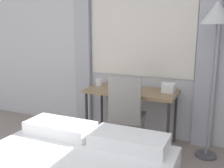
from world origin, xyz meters
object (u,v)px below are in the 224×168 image
object	(u,v)px
telephone	(169,88)
mug	(99,82)
desk_chair	(126,111)
desk	(131,95)
standing_lamp	(217,24)
book	(125,88)

from	to	relation	value
telephone	mug	bearing A→B (deg)	-177.68
telephone	mug	distance (m)	0.95
desk_chair	telephone	world-z (taller)	desk_chair
desk	standing_lamp	size ratio (longest dim) A/B	0.65
standing_lamp	book	size ratio (longest dim) A/B	6.78
desk	telephone	distance (m)	0.48
desk_chair	standing_lamp	world-z (taller)	standing_lamp
desk_chair	mug	world-z (taller)	desk_chair
telephone	standing_lamp	bearing A→B (deg)	-10.20
standing_lamp	desk_chair	bearing A→B (deg)	-163.60
desk_chair	mug	size ratio (longest dim) A/B	9.70
desk	telephone	bearing A→B (deg)	9.70
book	mug	xyz separation A→B (m)	(-0.40, 0.03, 0.04)
telephone	book	world-z (taller)	telephone
desk	desk_chair	bearing A→B (deg)	-81.50
mug	standing_lamp	bearing A→B (deg)	-2.04
desk	mug	size ratio (longest dim) A/B	11.75
book	telephone	bearing A→B (deg)	7.55
desk	mug	xyz separation A→B (m)	(-0.48, 0.04, 0.11)
telephone	desk_chair	bearing A→B (deg)	-139.37
desk_chair	telephone	distance (m)	0.61
standing_lamp	mug	size ratio (longest dim) A/B	18.14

